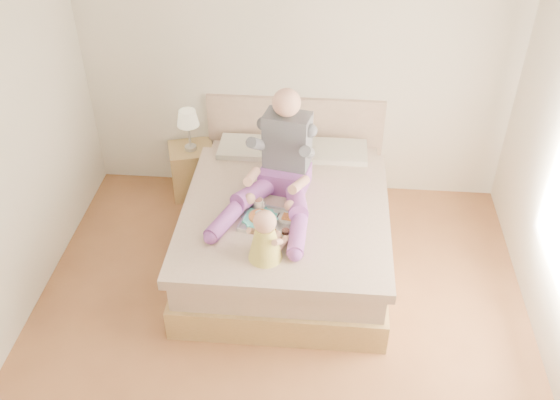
# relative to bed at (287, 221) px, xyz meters

# --- Properties ---
(room) EXTENTS (4.02, 4.22, 2.71)m
(room) POSITION_rel_bed_xyz_m (0.08, -1.08, 1.19)
(room) COLOR brown
(room) RESTS_ON ground
(bed) EXTENTS (1.70, 2.18, 1.00)m
(bed) POSITION_rel_bed_xyz_m (0.00, 0.00, 0.00)
(bed) COLOR #9A7D48
(bed) RESTS_ON ground
(nightstand) EXTENTS (0.51, 0.48, 0.52)m
(nightstand) POSITION_rel_bed_xyz_m (-1.00, 0.80, -0.06)
(nightstand) COLOR #9A7D48
(nightstand) RESTS_ON ground
(lamp) EXTENTS (0.21, 0.21, 0.42)m
(lamp) POSITION_rel_bed_xyz_m (-0.99, 0.77, 0.52)
(lamp) COLOR #B7BBBF
(lamp) RESTS_ON nightstand
(adult) EXTENTS (0.82, 1.20, 0.94)m
(adult) POSITION_rel_bed_xyz_m (-0.06, -0.02, 0.57)
(adult) COLOR #76398E
(adult) RESTS_ON bed
(tray) EXTENTS (0.52, 0.44, 0.13)m
(tray) POSITION_rel_bed_xyz_m (-0.10, -0.38, 0.32)
(tray) COLOR #B7BBBF
(tray) RESTS_ON bed
(baby) EXTENTS (0.34, 0.38, 0.43)m
(baby) POSITION_rel_bed_xyz_m (-0.10, -0.79, 0.47)
(baby) COLOR #D8CA44
(baby) RESTS_ON bed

